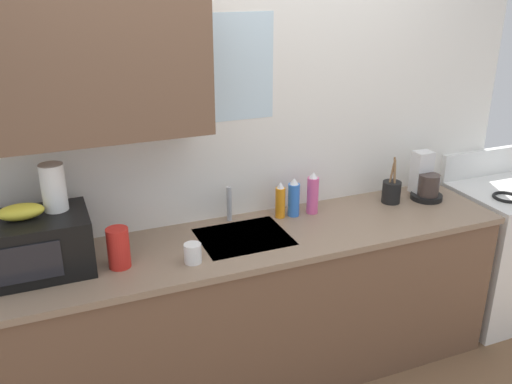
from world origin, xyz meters
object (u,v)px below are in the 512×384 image
Objects in this scene: microwave at (38,244)px; dish_soap_bottle_blue at (294,198)px; dish_soap_bottle_pink at (313,194)px; coffee_maker at (425,181)px; stove_range at (497,252)px; mug_white at (193,253)px; utensil_crock at (391,191)px; cereal_canister at (118,248)px; banana_bunch at (21,212)px; dish_soap_bottle_orange at (280,201)px; paper_towel_roll at (54,187)px.

dish_soap_bottle_blue is at bearing 5.12° from microwave.
coffee_maker is at bearing -4.22° from dish_soap_bottle_pink.
stove_range reaches higher than mug_white.
cereal_canister is at bearing -174.05° from utensil_crock.
utensil_crock is at bearing -4.55° from dish_soap_bottle_blue.
stove_range is 2.93m from banana_bunch.
dish_soap_bottle_orange is 0.96m from cereal_canister.
stove_range is 11.37× the size of mug_white.
dish_soap_bottle_blue is 0.62m from utensil_crock.
utensil_crock is at bearing 5.95° from cereal_canister.
microwave is 2.09× the size of paper_towel_roll.
paper_towel_roll reaches higher than coffee_maker.
microwave is at bearing 179.07° from stove_range.
mug_white is (-0.79, -0.30, -0.07)m from dish_soap_bottle_pink.
banana_bunch reaches higher than utensil_crock.
microwave is 2.30× the size of banana_bunch.
coffee_maker is 2.95× the size of mug_white.
dish_soap_bottle_orange is at bearing 173.46° from stove_range.
paper_towel_roll reaches higher than microwave.
utensil_crock is (1.30, 0.26, 0.02)m from mug_white.
stove_range is 4.84× the size of dish_soap_bottle_blue.
banana_bunch reaches higher than dish_soap_bottle_blue.
stove_range is 2.50m from cereal_canister.
microwave is at bearing -177.93° from utensil_crock.
dish_soap_bottle_orange is 2.21× the size of mug_white.
coffee_maker reaches higher than dish_soap_bottle_blue.
mug_white is at bearing -22.90° from paper_towel_roll.
paper_towel_roll is at bearing 18.43° from banana_bunch.
banana_bunch reaches higher than dish_soap_bottle_pink.
banana_bunch is 0.45m from cereal_canister.
mug_white is at bearing -176.11° from stove_range.
microwave is at bearing 164.26° from mug_white.
microwave is 1.47m from dish_soap_bottle_pink.
microwave is 1.65× the size of utensil_crock.
banana_bunch reaches higher than microwave.
dish_soap_bottle_blue is (1.35, 0.12, -0.03)m from microwave.
dish_soap_bottle_pink is at bearing 175.78° from coffee_maker.
paper_towel_roll is 1.28m from dish_soap_bottle_blue.
stove_range is 3.86× the size of utensil_crock.
microwave is at bearing 163.87° from cereal_canister.
dish_soap_bottle_pink is (1.36, 0.06, -0.26)m from paper_towel_roll.
mug_white is at bearing -152.17° from dish_soap_bottle_orange.
utensil_crock reaches higher than dish_soap_bottle_blue.
utensil_crock reaches higher than dish_soap_bottle_pink.
utensil_crock is (0.51, -0.04, -0.05)m from dish_soap_bottle_pink.
stove_range is 0.80m from coffee_maker.
banana_bunch is 1.34m from dish_soap_bottle_orange.
stove_range is 2.84m from microwave.
paper_towel_roll is 1.39m from dish_soap_bottle_pink.
utensil_crock reaches higher than cereal_canister.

